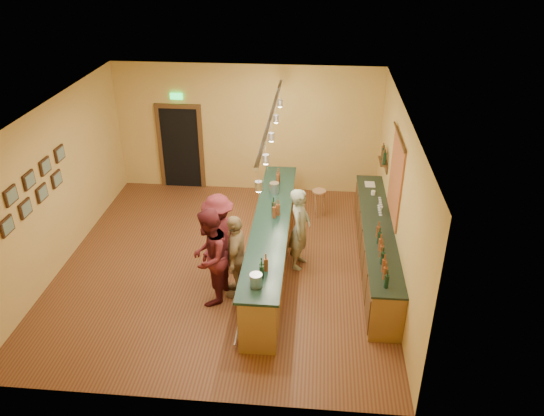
# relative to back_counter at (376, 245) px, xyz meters

# --- Properties ---
(floor) EXTENTS (7.00, 7.00, 0.00)m
(floor) POSITION_rel_back_counter_xyz_m (-2.97, -0.18, -0.49)
(floor) COLOR #5A2B19
(floor) RESTS_ON ground
(ceiling) EXTENTS (6.50, 7.00, 0.02)m
(ceiling) POSITION_rel_back_counter_xyz_m (-2.97, -0.18, 2.71)
(ceiling) COLOR silver
(ceiling) RESTS_ON wall_back
(wall_back) EXTENTS (6.50, 0.02, 3.20)m
(wall_back) POSITION_rel_back_counter_xyz_m (-2.97, 3.32, 1.11)
(wall_back) COLOR gold
(wall_back) RESTS_ON floor
(wall_front) EXTENTS (6.50, 0.02, 3.20)m
(wall_front) POSITION_rel_back_counter_xyz_m (-2.97, -3.68, 1.11)
(wall_front) COLOR gold
(wall_front) RESTS_ON floor
(wall_left) EXTENTS (0.02, 7.00, 3.20)m
(wall_left) POSITION_rel_back_counter_xyz_m (-6.22, -0.18, 1.11)
(wall_left) COLOR gold
(wall_left) RESTS_ON floor
(wall_right) EXTENTS (0.02, 7.00, 3.20)m
(wall_right) POSITION_rel_back_counter_xyz_m (0.28, -0.18, 1.11)
(wall_right) COLOR gold
(wall_right) RESTS_ON floor
(doorway) EXTENTS (1.15, 0.09, 2.48)m
(doorway) POSITION_rel_back_counter_xyz_m (-4.67, 3.30, 0.64)
(doorway) COLOR black
(doorway) RESTS_ON wall_back
(tapestry) EXTENTS (0.03, 1.40, 1.60)m
(tapestry) POSITION_rel_back_counter_xyz_m (0.26, 0.22, 1.36)
(tapestry) COLOR maroon
(tapestry) RESTS_ON wall_right
(bottle_shelf) EXTENTS (0.17, 0.55, 0.54)m
(bottle_shelf) POSITION_rel_back_counter_xyz_m (0.20, 1.72, 1.18)
(bottle_shelf) COLOR #472815
(bottle_shelf) RESTS_ON wall_right
(picture_grid) EXTENTS (0.06, 2.20, 0.70)m
(picture_grid) POSITION_rel_back_counter_xyz_m (-6.18, -0.93, 1.46)
(picture_grid) COLOR #382111
(picture_grid) RESTS_ON wall_left
(back_counter) EXTENTS (0.60, 4.55, 1.27)m
(back_counter) POSITION_rel_back_counter_xyz_m (0.00, 0.00, 0.00)
(back_counter) COLOR brown
(back_counter) RESTS_ON floor
(tasting_bar) EXTENTS (0.73, 5.10, 1.38)m
(tasting_bar) POSITION_rel_back_counter_xyz_m (-2.05, -0.18, 0.12)
(tasting_bar) COLOR brown
(tasting_bar) RESTS_ON floor
(pendant_track) EXTENTS (0.11, 4.60, 0.50)m
(pendant_track) POSITION_rel_back_counter_xyz_m (-2.05, -0.18, 2.50)
(pendant_track) COLOR silver
(pendant_track) RESTS_ON ceiling
(bartender) EXTENTS (0.53, 0.69, 1.68)m
(bartender) POSITION_rel_back_counter_xyz_m (-1.50, -0.09, 0.35)
(bartender) COLOR gray
(bartender) RESTS_ON floor
(customer_a) EXTENTS (0.80, 0.97, 1.83)m
(customer_a) POSITION_rel_back_counter_xyz_m (-3.03, -1.34, 0.43)
(customer_a) COLOR #59191E
(customer_a) RESTS_ON floor
(customer_b) EXTENTS (0.43, 0.97, 1.63)m
(customer_b) POSITION_rel_back_counter_xyz_m (-2.60, -1.11, 0.33)
(customer_b) COLOR #997A51
(customer_b) RESTS_ON floor
(customer_c) EXTENTS (0.92, 1.22, 1.67)m
(customer_c) POSITION_rel_back_counter_xyz_m (-3.03, -0.45, 0.35)
(customer_c) COLOR #59191E
(customer_c) RESTS_ON floor
(bar_stool) EXTENTS (0.32, 0.32, 0.66)m
(bar_stool) POSITION_rel_back_counter_xyz_m (-1.14, 1.99, 0.03)
(bar_stool) COLOR #925E42
(bar_stool) RESTS_ON floor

